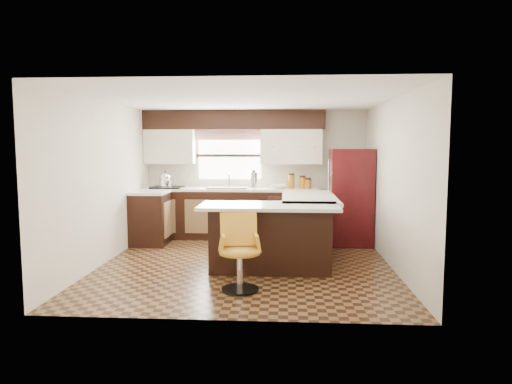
# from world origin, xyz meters

# --- Properties ---
(floor) EXTENTS (4.40, 4.40, 0.00)m
(floor) POSITION_xyz_m (0.00, 0.00, 0.00)
(floor) COLOR #49301A
(floor) RESTS_ON ground
(ceiling) EXTENTS (4.40, 4.40, 0.00)m
(ceiling) POSITION_xyz_m (0.00, 0.00, 2.40)
(ceiling) COLOR silver
(ceiling) RESTS_ON wall_back
(wall_back) EXTENTS (4.40, 0.00, 4.40)m
(wall_back) POSITION_xyz_m (0.00, 2.20, 1.20)
(wall_back) COLOR beige
(wall_back) RESTS_ON floor
(wall_front) EXTENTS (4.40, 0.00, 4.40)m
(wall_front) POSITION_xyz_m (0.00, -2.20, 1.20)
(wall_front) COLOR beige
(wall_front) RESTS_ON floor
(wall_left) EXTENTS (0.00, 4.40, 4.40)m
(wall_left) POSITION_xyz_m (-2.10, 0.00, 1.20)
(wall_left) COLOR beige
(wall_left) RESTS_ON floor
(wall_right) EXTENTS (0.00, 4.40, 4.40)m
(wall_right) POSITION_xyz_m (2.10, 0.00, 1.20)
(wall_right) COLOR beige
(wall_right) RESTS_ON floor
(base_cab_back) EXTENTS (3.30, 0.60, 0.90)m
(base_cab_back) POSITION_xyz_m (-0.45, 1.90, 0.45)
(base_cab_back) COLOR black
(base_cab_back) RESTS_ON floor
(base_cab_left) EXTENTS (0.60, 0.70, 0.90)m
(base_cab_left) POSITION_xyz_m (-1.80, 1.25, 0.45)
(base_cab_left) COLOR black
(base_cab_left) RESTS_ON floor
(counter_back) EXTENTS (3.30, 0.60, 0.04)m
(counter_back) POSITION_xyz_m (-0.45, 1.90, 0.92)
(counter_back) COLOR silver
(counter_back) RESTS_ON base_cab_back
(counter_left) EXTENTS (0.60, 0.70, 0.04)m
(counter_left) POSITION_xyz_m (-1.80, 1.25, 0.92)
(counter_left) COLOR silver
(counter_left) RESTS_ON base_cab_left
(soffit) EXTENTS (3.40, 0.35, 0.36)m
(soffit) POSITION_xyz_m (-0.40, 2.03, 2.22)
(soffit) COLOR black
(soffit) RESTS_ON wall_back
(upper_cab_left) EXTENTS (0.94, 0.35, 0.64)m
(upper_cab_left) POSITION_xyz_m (-1.62, 2.03, 1.72)
(upper_cab_left) COLOR beige
(upper_cab_left) RESTS_ON wall_back
(upper_cab_right) EXTENTS (1.14, 0.35, 0.64)m
(upper_cab_right) POSITION_xyz_m (0.68, 2.03, 1.72)
(upper_cab_right) COLOR beige
(upper_cab_right) RESTS_ON wall_back
(window_pane) EXTENTS (1.20, 0.02, 0.90)m
(window_pane) POSITION_xyz_m (-0.50, 2.18, 1.55)
(window_pane) COLOR white
(window_pane) RESTS_ON wall_back
(valance) EXTENTS (1.30, 0.06, 0.18)m
(valance) POSITION_xyz_m (-0.50, 2.14, 1.94)
(valance) COLOR #D19B93
(valance) RESTS_ON wall_back
(sink) EXTENTS (0.75, 0.45, 0.03)m
(sink) POSITION_xyz_m (-0.50, 1.88, 0.96)
(sink) COLOR #B2B2B7
(sink) RESTS_ON counter_back
(dishwasher) EXTENTS (0.58, 0.03, 0.78)m
(dishwasher) POSITION_xyz_m (0.55, 1.61, 0.43)
(dishwasher) COLOR black
(dishwasher) RESTS_ON floor
(cooktop) EXTENTS (0.58, 0.50, 0.02)m
(cooktop) POSITION_xyz_m (-1.65, 1.88, 0.96)
(cooktop) COLOR black
(cooktop) RESTS_ON counter_back
(peninsula_long) EXTENTS (0.60, 1.95, 0.90)m
(peninsula_long) POSITION_xyz_m (0.90, 0.62, 0.45)
(peninsula_long) COLOR black
(peninsula_long) RESTS_ON floor
(peninsula_return) EXTENTS (1.65, 0.60, 0.90)m
(peninsula_return) POSITION_xyz_m (0.38, -0.35, 0.45)
(peninsula_return) COLOR black
(peninsula_return) RESTS_ON floor
(counter_pen_long) EXTENTS (0.84, 1.95, 0.04)m
(counter_pen_long) POSITION_xyz_m (0.95, 0.62, 0.92)
(counter_pen_long) COLOR silver
(counter_pen_long) RESTS_ON peninsula_long
(counter_pen_return) EXTENTS (1.89, 0.84, 0.04)m
(counter_pen_return) POSITION_xyz_m (0.35, -0.44, 0.92)
(counter_pen_return) COLOR silver
(counter_pen_return) RESTS_ON peninsula_return
(refrigerator) EXTENTS (0.72, 0.69, 1.68)m
(refrigerator) POSITION_xyz_m (1.72, 1.45, 0.84)
(refrigerator) COLOR #3A090C
(refrigerator) RESTS_ON floor
(bar_chair) EXTENTS (0.57, 0.57, 0.92)m
(bar_chair) POSITION_xyz_m (0.04, -1.25, 0.46)
(bar_chair) COLOR gold
(bar_chair) RESTS_ON floor
(kettle) EXTENTS (0.22, 0.22, 0.30)m
(kettle) POSITION_xyz_m (-1.69, 1.88, 1.12)
(kettle) COLOR silver
(kettle) RESTS_ON cooktop
(percolator) EXTENTS (0.14, 0.14, 0.31)m
(percolator) POSITION_xyz_m (-0.02, 1.90, 1.10)
(percolator) COLOR silver
(percolator) RESTS_ON counter_back
(mixing_bowl) EXTENTS (0.31, 0.31, 0.07)m
(mixing_bowl) POSITION_xyz_m (0.44, 1.90, 0.98)
(mixing_bowl) COLOR white
(mixing_bowl) RESTS_ON counter_back
(canister_large) EXTENTS (0.13, 0.13, 0.25)m
(canister_large) POSITION_xyz_m (0.69, 1.92, 1.07)
(canister_large) COLOR #955D14
(canister_large) RESTS_ON counter_back
(canister_med) EXTENTS (0.13, 0.13, 0.21)m
(canister_med) POSITION_xyz_m (0.89, 1.92, 1.05)
(canister_med) COLOR #955D14
(canister_med) RESTS_ON counter_back
(canister_small) EXTENTS (0.14, 0.14, 0.17)m
(canister_small) POSITION_xyz_m (0.99, 1.92, 1.03)
(canister_small) COLOR #955D14
(canister_small) RESTS_ON counter_back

